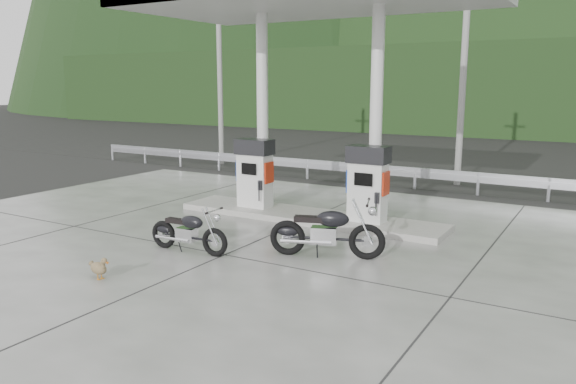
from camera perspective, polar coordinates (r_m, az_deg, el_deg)
The scene contains 16 objects.
ground at distance 12.17m, azimuth -3.62°, elevation -5.27°, with size 160.00×160.00×0.00m, color black.
forecourt_apron at distance 12.17m, azimuth -3.62°, elevation -5.22°, with size 18.00×14.00×0.02m, color slate.
pump_island at distance 14.21m, azimuth 2.02°, elevation -2.48°, with size 7.00×1.40×0.15m, color gray.
gas_pump_left at distance 14.84m, azimuth -3.40°, elevation 1.92°, with size 0.95×0.55×1.80m, color silver, non-canonical shape.
gas_pump_right at distance 13.35m, azimuth 8.10°, elevation 0.81°, with size 0.95×0.55×1.80m, color silver, non-canonical shape.
canopy_column_left at distance 15.00m, azimuth -2.61°, elevation 8.18°, with size 0.30×0.30×5.00m, color white.
canopy_column_right at distance 13.53m, azimuth 8.94°, elevation 7.75°, with size 0.30×0.30×5.00m, color white.
guardrail at distance 19.04m, azimuth 9.95°, elevation 2.68°, with size 26.00×0.16×1.42m, color #ADAEB5, non-canonical shape.
road at distance 22.42m, azimuth 13.05°, elevation 1.97°, with size 60.00×7.00×0.01m, color black.
utility_pole_a at distance 24.08m, azimuth -6.96°, elevation 12.32°, with size 0.22×0.22×8.00m, color gray.
utility_pole_b at distance 19.71m, azimuth 17.43°, elevation 12.23°, with size 0.22×0.22×8.00m, color gray.
tree_band at distance 40.21m, azimuth 21.35°, elevation 9.66°, with size 80.00×6.00×6.00m, color black.
forested_hills at distance 70.06m, azimuth 25.23°, elevation 7.15°, with size 100.00×40.00×140.00m, color black, non-canonical shape.
motorcycle_left at distance 11.08m, azimuth 3.97°, elevation -4.08°, with size 2.14×0.67×1.01m, color black, non-canonical shape.
motorcycle_right at distance 11.58m, azimuth -10.08°, elevation -4.03°, with size 1.75×0.55×0.83m, color black, non-canonical shape.
duck at distance 10.49m, azimuth -18.70°, elevation -7.38°, with size 0.50×0.14×0.36m, color brown, non-canonical shape.
Camera 1 is at (6.57, -9.67, 3.39)m, focal length 35.00 mm.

